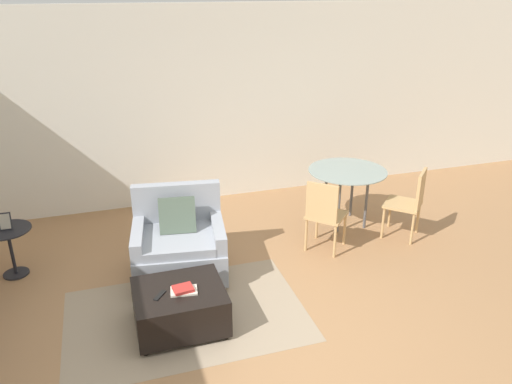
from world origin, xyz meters
TOP-DOWN VIEW (x-y plane):
  - ground_plane at (0.00, 0.00)m, footprint 20.00×20.00m
  - wall_back at (0.00, 3.58)m, footprint 12.00×0.06m
  - area_rug at (-0.61, 0.79)m, footprint 2.28×1.51m
  - armchair at (-0.53, 1.58)m, footprint 1.08×0.98m
  - ottoman at (-0.69, 0.65)m, footprint 0.82×0.70m
  - book_stack at (-0.65, 0.60)m, footprint 0.26×0.19m
  - tv_remote_primary at (-0.86, 0.60)m, footprint 0.13×0.15m
  - side_table at (-2.28, 2.10)m, footprint 0.49×0.49m
  - picture_frame at (-2.28, 2.10)m, footprint 0.13×0.07m
  - dining_table at (1.76, 2.14)m, footprint 1.01×1.01m
  - dining_chair_near_left at (1.18, 1.56)m, footprint 0.59×0.59m
  - dining_chair_near_right at (2.35, 1.56)m, footprint 0.59×0.59m

SIDE VIEW (x-z plane):
  - ground_plane at x=0.00m, z-range 0.00..0.00m
  - area_rug at x=-0.61m, z-range 0.00..0.01m
  - ottoman at x=-0.69m, z-range 0.02..0.43m
  - armchair at x=-0.53m, z-range -0.11..0.83m
  - side_table at x=-2.28m, z-range 0.12..0.68m
  - tv_remote_primary at x=-0.86m, z-range 0.41..0.42m
  - book_stack at x=-0.65m, z-range 0.40..0.45m
  - dining_chair_near_left at x=1.18m, z-range 0.07..0.97m
  - dining_chair_near_right at x=2.35m, z-range 0.07..0.97m
  - picture_frame at x=-2.28m, z-range 0.56..0.75m
  - dining_table at x=1.76m, z-range 0.28..1.04m
  - wall_back at x=0.00m, z-range 0.00..2.75m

